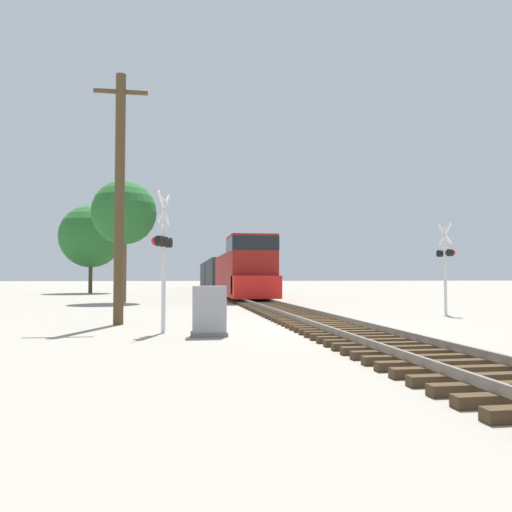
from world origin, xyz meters
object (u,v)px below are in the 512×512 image
object	(u,v)px
utility_pole	(120,195)
tree_mid_background	(91,236)
relay_cabinet	(209,312)
crossing_signal_near	(163,248)
crossing_signal_far	(446,259)
freight_train	(223,275)
tree_far_right	(124,213)

from	to	relation	value
utility_pole	tree_mid_background	world-z (taller)	tree_mid_background
relay_cabinet	tree_mid_background	xyz separation A→B (m)	(-9.50, 38.08, 5.00)
crossing_signal_near	relay_cabinet	world-z (taller)	crossing_signal_near
crossing_signal_near	crossing_signal_far	size ratio (longest dim) A/B	1.05
crossing_signal_far	relay_cabinet	bearing A→B (deg)	115.75
crossing_signal_near	tree_mid_background	distance (m)	38.11
freight_train	crossing_signal_near	size ratio (longest dim) A/B	11.85
freight_train	tree_mid_background	bearing A→B (deg)	-179.29
tree_far_right	tree_mid_background	distance (m)	20.14
tree_far_right	crossing_signal_near	bearing A→B (deg)	-80.45
crossing_signal_near	freight_train	bearing A→B (deg)	-168.68
freight_train	tree_far_right	world-z (taller)	tree_far_right
crossing_signal_near	crossing_signal_far	distance (m)	12.60
tree_far_right	crossing_signal_far	bearing A→B (deg)	-40.98
freight_train	tree_mid_background	xyz separation A→B (m)	(-13.27, -0.16, 3.80)
utility_pole	tree_far_right	distance (m)	15.00
crossing_signal_far	tree_mid_background	world-z (taller)	tree_mid_background
crossing_signal_near	tree_far_right	size ratio (longest dim) A/B	0.52
crossing_signal_far	utility_pole	world-z (taller)	utility_pole
relay_cabinet	tree_far_right	size ratio (longest dim) A/B	0.18
tree_mid_background	crossing_signal_far	bearing A→B (deg)	-58.32
tree_far_right	relay_cabinet	bearing A→B (deg)	-77.19
utility_pole	tree_far_right	bearing A→B (deg)	95.50
freight_train	crossing_signal_far	bearing A→B (deg)	-78.56
crossing_signal_far	crossing_signal_near	bearing A→B (deg)	108.84
relay_cabinet	tree_mid_background	size ratio (longest dim) A/B	0.15
utility_pole	tree_far_right	xyz separation A→B (m)	(-1.43, 14.88, 1.28)
freight_train	tree_far_right	size ratio (longest dim) A/B	6.21
crossing_signal_near	tree_mid_background	xyz separation A→B (m)	(-8.23, 37.07, 3.23)
crossing_signal_far	freight_train	bearing A→B (deg)	6.85
relay_cabinet	utility_pole	world-z (taller)	utility_pole
crossing_signal_far	tree_far_right	xyz separation A→B (m)	(-14.53, 12.62, 3.28)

